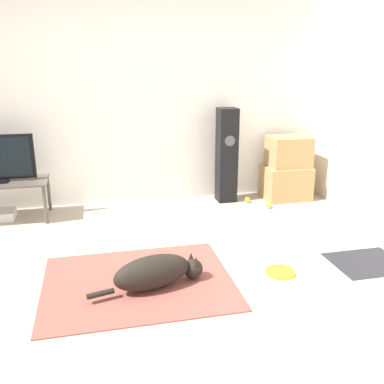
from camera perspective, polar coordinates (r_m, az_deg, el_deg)
ground_plane at (r=3.48m, az=-7.71°, el=-11.94°), size 12.00×12.00×0.00m
wall_back at (r=5.16m, az=-10.60°, el=12.36°), size 8.00×0.06×2.55m
area_rug at (r=3.49m, az=-7.20°, el=-11.79°), size 1.47×1.18×0.01m
dog at (r=3.33m, az=-4.80°, el=-10.59°), size 0.91×0.37×0.27m
frisbee at (r=3.66m, az=11.72°, el=-10.40°), size 0.24×0.24×0.03m
cardboard_box_lower at (r=5.52m, az=12.37°, el=1.28°), size 0.56×0.44×0.41m
cardboard_box_upper at (r=5.45m, az=12.76°, el=5.29°), size 0.49×0.39×0.37m
floor_speaker at (r=5.23m, az=4.64°, el=4.87°), size 0.23×0.23×1.14m
tennis_ball_by_boxes at (r=5.15m, az=10.24°, el=-1.79°), size 0.07×0.07×0.07m
tennis_ball_near_speaker at (r=5.31m, az=7.40°, el=-1.06°), size 0.07×0.07×0.07m
game_console at (r=5.17m, az=-24.24°, el=-2.83°), size 0.31×0.27×0.10m
door_mat at (r=4.06m, az=22.32°, el=-8.69°), size 0.61×0.52×0.01m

